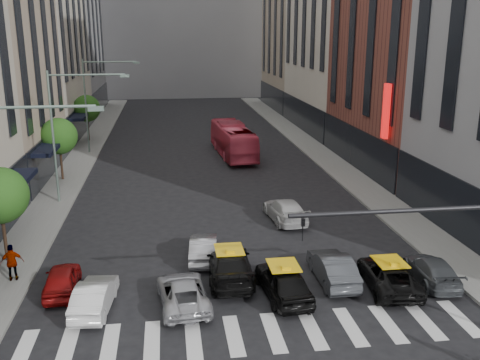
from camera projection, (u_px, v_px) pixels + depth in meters
name	position (u px, v px, depth m)	size (l,w,h in m)	color
ground	(265.00, 355.00, 19.86)	(160.00, 160.00, 0.00)	black
sidewalk_left	(75.00, 168.00, 46.95)	(3.00, 96.00, 0.15)	slate
sidewalk_right	(328.00, 159.00, 49.99)	(3.00, 96.00, 0.15)	slate
building_left_d	(65.00, 7.00, 75.63)	(8.00, 18.00, 30.00)	gray
building_right_b	(409.00, 14.00, 44.39)	(8.00, 18.00, 26.00)	brown
building_right_d	(299.00, 15.00, 80.39)	(8.00, 18.00, 28.00)	tan
tree_near	(0.00, 196.00, 26.87)	(2.88, 2.88, 4.95)	black
tree_mid	(59.00, 136.00, 42.14)	(2.88, 2.88, 4.95)	black
tree_far	(87.00, 108.00, 57.41)	(2.88, 2.88, 4.95)	black
streetlamp_mid	(66.00, 119.00, 36.04)	(5.38, 0.25, 9.00)	gray
streetlamp_far	(95.00, 93.00, 51.31)	(5.38, 0.25, 9.00)	gray
liberty_sign	(386.00, 111.00, 39.01)	(0.30, 0.70, 4.00)	red
car_red	(62.00, 279.00, 24.53)	(1.50, 3.72, 1.27)	maroon
car_white_front	(95.00, 296.00, 22.95)	(1.38, 3.97, 1.31)	silver
car_silver	(183.00, 292.00, 23.34)	(2.04, 4.42, 1.23)	#AFB0B5
taxi_left	(229.00, 264.00, 25.82)	(2.11, 5.19, 1.51)	black
taxi_center	(283.00, 281.00, 24.07)	(1.79, 4.44, 1.51)	black
car_grey_mid	(333.00, 268.00, 25.57)	(1.51, 4.32, 1.42)	#3C3F44
taxi_right	(389.00, 275.00, 24.94)	(2.15, 4.67, 1.30)	black
car_grey_curb	(432.00, 270.00, 25.55)	(1.71, 4.20, 1.22)	#474B4F
car_row2_left	(204.00, 248.00, 28.05)	(1.38, 3.97, 1.31)	#ABABB0
car_row2_right	(285.00, 210.00, 33.86)	(1.96, 4.81, 1.40)	silver
bus	(233.00, 140.00, 51.39)	(2.61, 11.14, 3.10)	#D63F57
pedestrian_far	(12.00, 262.00, 25.31)	(1.06, 0.44, 1.81)	gray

